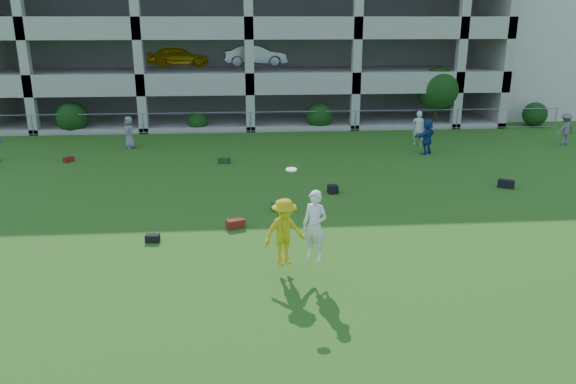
{
  "coord_description": "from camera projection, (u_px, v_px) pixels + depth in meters",
  "views": [
    {
      "loc": [
        -0.37,
        -12.54,
        6.27
      ],
      "look_at": [
        0.86,
        3.0,
        1.4
      ],
      "focal_mm": 35.0,
      "sensor_mm": 36.0,
      "label": 1
    }
  ],
  "objects": [
    {
      "name": "bag_green_g",
      "position": [
        224.0,
        161.0,
        25.11
      ],
      "size": [
        0.54,
        0.38,
        0.25
      ],
      "primitive_type": "cube",
      "rotation": [
        0.0,
        0.0,
        -0.16
      ],
      "color": "#133517",
      "rests_on": "ground"
    },
    {
      "name": "bystander_c",
      "position": [
        129.0,
        132.0,
        27.82
      ],
      "size": [
        0.86,
        0.93,
        1.6
      ],
      "primitive_type": "imported",
      "rotation": [
        0.0,
        0.0,
        -0.97
      ],
      "color": "slate",
      "rests_on": "ground"
    },
    {
      "name": "bag_green_c",
      "position": [
        280.0,
        206.0,
        19.03
      ],
      "size": [
        0.58,
        0.48,
        0.26
      ],
      "primitive_type": "cube",
      "rotation": [
        0.0,
        0.0,
        0.3
      ],
      "color": "#153A1D",
      "rests_on": "ground"
    },
    {
      "name": "bystander_f",
      "position": [
        565.0,
        129.0,
        28.59
      ],
      "size": [
        1.2,
        0.91,
        1.64
      ],
      "primitive_type": "imported",
      "rotation": [
        0.0,
        0.0,
        3.47
      ],
      "color": "slate",
      "rests_on": "ground"
    },
    {
      "name": "stucco_building",
      "position": [
        564.0,
        35.0,
        40.72
      ],
      "size": [
        16.0,
        14.0,
        10.0
      ],
      "primitive_type": "cube",
      "color": "beige",
      "rests_on": "ground"
    },
    {
      "name": "bag_black_b",
      "position": [
        153.0,
        238.0,
        16.34
      ],
      "size": [
        0.42,
        0.28,
        0.22
      ],
      "primitive_type": "cube",
      "rotation": [
        0.0,
        0.0,
        -0.08
      ],
      "color": "black",
      "rests_on": "ground"
    },
    {
      "name": "bag_red_f",
      "position": [
        68.0,
        159.0,
        25.38
      ],
      "size": [
        0.51,
        0.52,
        0.24
      ],
      "primitive_type": "cube",
      "rotation": [
        0.0,
        0.0,
        0.84
      ],
      "color": "#500D10",
      "rests_on": "ground"
    },
    {
      "name": "ground",
      "position": [
        263.0,
        283.0,
        13.83
      ],
      "size": [
        100.0,
        100.0,
        0.0
      ],
      "primitive_type": "plane",
      "color": "#235114",
      "rests_on": "ground"
    },
    {
      "name": "bystander_e",
      "position": [
        418.0,
        128.0,
        28.44
      ],
      "size": [
        0.77,
        0.7,
        1.77
      ],
      "primitive_type": "imported",
      "rotation": [
        0.0,
        0.0,
        2.59
      ],
      "color": "silver",
      "rests_on": "ground"
    },
    {
      "name": "bag_red_a",
      "position": [
        235.0,
        224.0,
        17.4
      ],
      "size": [
        0.62,
        0.48,
        0.28
      ],
      "primitive_type": "cube",
      "rotation": [
        0.0,
        0.0,
        0.38
      ],
      "color": "#56160E",
      "rests_on": "ground"
    },
    {
      "name": "frisbee_contest",
      "position": [
        293.0,
        230.0,
        13.92
      ],
      "size": [
        1.75,
        1.25,
        2.52
      ],
      "color": "gold",
      "rests_on": "ground"
    },
    {
      "name": "fence",
      "position": [
        251.0,
        122.0,
        31.73
      ],
      "size": [
        36.06,
        0.06,
        1.2
      ],
      "color": "gray",
      "rests_on": "ground"
    },
    {
      "name": "bag_black_e",
      "position": [
        506.0,
        184.0,
        21.52
      ],
      "size": [
        0.67,
        0.57,
        0.3
      ],
      "primitive_type": "cube",
      "rotation": [
        0.0,
        0.0,
        -0.54
      ],
      "color": "black",
      "rests_on": "ground"
    },
    {
      "name": "bystander_d",
      "position": [
        427.0,
        136.0,
        26.66
      ],
      "size": [
        1.51,
        1.42,
        1.7
      ],
      "primitive_type": "imported",
      "rotation": [
        0.0,
        0.0,
        3.87
      ],
      "color": "navy",
      "rests_on": "ground"
    },
    {
      "name": "crate_d",
      "position": [
        333.0,
        189.0,
        20.86
      ],
      "size": [
        0.39,
        0.39,
        0.3
      ],
      "primitive_type": "cube",
      "rotation": [
        0.0,
        0.0,
        0.12
      ],
      "color": "black",
      "rests_on": "ground"
    },
    {
      "name": "shrub_row",
      "position": [
        329.0,
        103.0,
        32.47
      ],
      "size": [
        34.38,
        2.52,
        3.5
      ],
      "color": "#163D11",
      "rests_on": "ground"
    },
    {
      "name": "parking_garage",
      "position": [
        247.0,
        21.0,
        38.4
      ],
      "size": [
        30.0,
        14.0,
        12.0
      ],
      "color": "#9E998C",
      "rests_on": "ground"
    }
  ]
}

